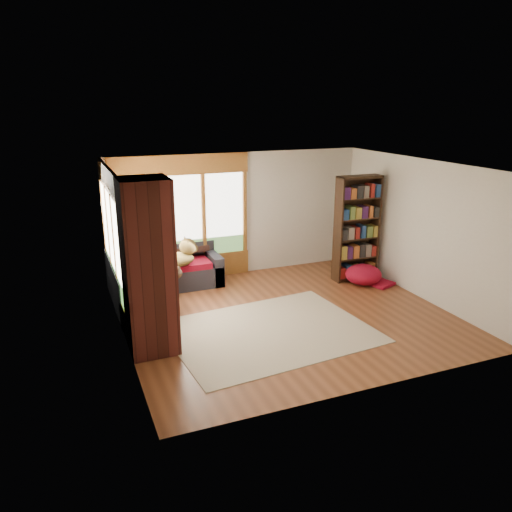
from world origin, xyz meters
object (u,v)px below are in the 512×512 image
object	(u,v)px
brick_chimney	(148,268)
area_rug	(270,331)
dog_brindle	(162,266)
pouf	(363,274)
dog_tan	(177,255)
sectional_sofa	(156,283)
bookshelf	(357,229)

from	to	relation	value
brick_chimney	area_rug	world-z (taller)	brick_chimney
area_rug	dog_brindle	xyz separation A→B (m)	(-1.37, 1.74, 0.76)
pouf	dog_tan	xyz separation A→B (m)	(-3.63, 0.94, 0.56)
dog_brindle	dog_tan	bearing A→B (deg)	-63.08
brick_chimney	pouf	size ratio (longest dim) A/B	3.50
sectional_sofa	bookshelf	distance (m)	4.20
bookshelf	dog_tan	bearing A→B (deg)	170.63
dog_tan	dog_brindle	distance (m)	0.68
area_rug	pouf	size ratio (longest dim) A/B	4.28
area_rug	pouf	world-z (taller)	pouf
brick_chimney	dog_brindle	xyz separation A→B (m)	(0.50, 1.63, -0.53)
bookshelf	area_rug	bearing A→B (deg)	-147.91
pouf	dog_tan	size ratio (longest dim) A/B	0.83
sectional_sofa	bookshelf	xyz separation A→B (m)	(4.09, -0.49, 0.79)
area_rug	pouf	bearing A→B (deg)	26.63
sectional_sofa	dog_tan	distance (m)	0.67
sectional_sofa	area_rug	distance (m)	2.60
area_rug	bookshelf	distance (m)	3.34
area_rug	dog_tan	world-z (taller)	dog_tan
sectional_sofa	brick_chimney	bearing A→B (deg)	-98.14
sectional_sofa	dog_brindle	size ratio (longest dim) A/B	2.31
bookshelf	dog_tan	distance (m)	3.70
sectional_sofa	pouf	distance (m)	4.17
pouf	dog_brindle	size ratio (longest dim) A/B	0.78
pouf	dog_brindle	bearing A→B (deg)	174.33
brick_chimney	sectional_sofa	size ratio (longest dim) A/B	1.18
area_rug	dog_brindle	distance (m)	2.34
bookshelf	dog_brindle	size ratio (longest dim) A/B	2.28
bookshelf	dog_brindle	bearing A→B (deg)	179.10
brick_chimney	dog_tan	distance (m)	2.40
bookshelf	dog_brindle	world-z (taller)	bookshelf
pouf	area_rug	bearing A→B (deg)	-153.37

